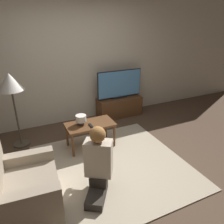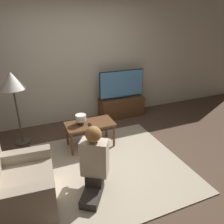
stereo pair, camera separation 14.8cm
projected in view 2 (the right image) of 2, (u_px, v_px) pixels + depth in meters
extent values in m
plane|color=brown|center=(110.00, 167.00, 3.40)|extent=(10.00, 10.00, 0.00)
cube|color=beige|center=(75.00, 61.00, 4.51)|extent=(10.00, 0.06, 2.60)
cube|color=#BCAD93|center=(110.00, 166.00, 3.40)|extent=(2.23, 2.18, 0.02)
cube|color=brown|center=(121.00, 107.00, 5.06)|extent=(1.03, 0.37, 0.44)
cube|color=black|center=(122.00, 97.00, 4.96)|extent=(0.36, 0.08, 0.04)
cube|color=black|center=(122.00, 84.00, 4.84)|extent=(1.05, 0.03, 0.61)
cube|color=#4C8CC6|center=(122.00, 84.00, 4.83)|extent=(1.02, 0.04, 0.58)
cube|color=brown|center=(90.00, 124.00, 3.77)|extent=(0.83, 0.45, 0.04)
cylinder|color=brown|center=(72.00, 145.00, 3.57)|extent=(0.04, 0.04, 0.42)
cylinder|color=brown|center=(114.00, 136.00, 3.84)|extent=(0.04, 0.04, 0.42)
cylinder|color=brown|center=(67.00, 135.00, 3.88)|extent=(0.04, 0.04, 0.42)
cylinder|color=brown|center=(106.00, 127.00, 4.15)|extent=(0.04, 0.04, 0.42)
cylinder|color=#4C4233|center=(23.00, 142.00, 4.05)|extent=(0.28, 0.28, 0.03)
cylinder|color=#4C4233|center=(17.00, 110.00, 3.79)|extent=(0.03, 0.03, 1.25)
cone|color=silver|center=(11.00, 81.00, 3.58)|extent=(0.42, 0.42, 0.29)
cube|color=gray|center=(23.00, 192.00, 2.63)|extent=(0.82, 0.93, 0.42)
cube|color=gray|center=(20.00, 212.00, 2.28)|extent=(0.77, 0.20, 0.56)
cube|color=gray|center=(23.00, 169.00, 2.92)|extent=(0.77, 0.20, 0.56)
cube|color=#332D28|center=(92.00, 194.00, 2.78)|extent=(0.43, 0.49, 0.11)
cube|color=#332D28|center=(95.00, 177.00, 2.89)|extent=(0.32, 0.32, 0.14)
cube|color=#C1B29E|center=(95.00, 158.00, 2.76)|extent=(0.39, 0.35, 0.49)
sphere|color=#DBAD8E|center=(94.00, 134.00, 2.62)|extent=(0.19, 0.19, 0.19)
sphere|color=#9E6B38|center=(93.00, 134.00, 2.60)|extent=(0.20, 0.20, 0.20)
cube|color=black|center=(101.00, 141.00, 3.08)|extent=(0.13, 0.11, 0.04)
cylinder|color=#C1B29E|center=(107.00, 146.00, 2.96)|extent=(0.22, 0.29, 0.07)
cylinder|color=#C1B29E|center=(92.00, 145.00, 2.99)|extent=(0.22, 0.29, 0.07)
cylinder|color=#4C3823|center=(81.00, 122.00, 3.73)|extent=(0.10, 0.10, 0.06)
cylinder|color=silver|center=(81.00, 118.00, 3.69)|extent=(0.18, 0.18, 0.11)
cube|color=black|center=(90.00, 125.00, 3.68)|extent=(0.04, 0.15, 0.02)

